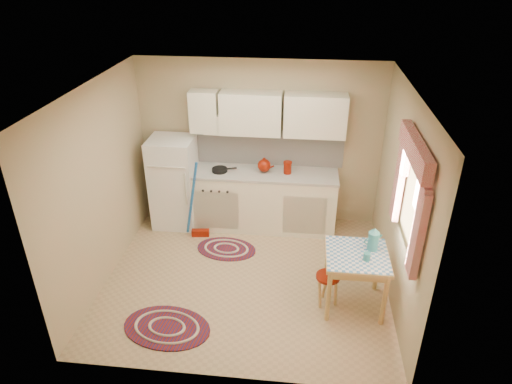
# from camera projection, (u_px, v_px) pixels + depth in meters

# --- Properties ---
(room_shell) EXTENTS (3.64, 3.60, 2.52)m
(room_shell) POSITION_uv_depth(u_px,v_px,m) (261.00, 159.00, 5.45)
(room_shell) COLOR tan
(room_shell) RESTS_ON ground
(fridge) EXTENTS (0.65, 0.60, 1.40)m
(fridge) POSITION_uv_depth(u_px,v_px,m) (174.00, 182.00, 6.89)
(fridge) COLOR white
(fridge) RESTS_ON ground
(broom) EXTENTS (0.29, 0.15, 1.20)m
(broom) POSITION_uv_depth(u_px,v_px,m) (198.00, 201.00, 6.59)
(broom) COLOR #1C5FB1
(broom) RESTS_ON ground
(base_cabinets) EXTENTS (2.25, 0.60, 0.88)m
(base_cabinets) POSITION_uv_depth(u_px,v_px,m) (261.00, 200.00, 6.93)
(base_cabinets) COLOR white
(base_cabinets) RESTS_ON ground
(countertop) EXTENTS (2.27, 0.62, 0.04)m
(countertop) POSITION_uv_depth(u_px,v_px,m) (261.00, 173.00, 6.72)
(countertop) COLOR #B5B3AB
(countertop) RESTS_ON base_cabinets
(frying_pan) EXTENTS (0.29, 0.29, 0.05)m
(frying_pan) POSITION_uv_depth(u_px,v_px,m) (220.00, 170.00, 6.71)
(frying_pan) COLOR black
(frying_pan) RESTS_ON countertop
(red_kettle) EXTENTS (0.27, 0.26, 0.21)m
(red_kettle) POSITION_uv_depth(u_px,v_px,m) (264.00, 165.00, 6.65)
(red_kettle) COLOR maroon
(red_kettle) RESTS_ON countertop
(red_canister) EXTENTS (0.15, 0.15, 0.16)m
(red_canister) POSITION_uv_depth(u_px,v_px,m) (288.00, 168.00, 6.63)
(red_canister) COLOR maroon
(red_canister) RESTS_ON countertop
(table) EXTENTS (0.72, 0.72, 0.72)m
(table) POSITION_uv_depth(u_px,v_px,m) (354.00, 280.00, 5.39)
(table) COLOR #DEB56F
(table) RESTS_ON ground
(stool) EXTENTS (0.32, 0.32, 0.42)m
(stool) POSITION_uv_depth(u_px,v_px,m) (327.00, 289.00, 5.46)
(stool) COLOR maroon
(stool) RESTS_ON ground
(coffee_pot) EXTENTS (0.19, 0.17, 0.31)m
(coffee_pot) POSITION_uv_depth(u_px,v_px,m) (374.00, 239.00, 5.24)
(coffee_pot) COLOR teal
(coffee_pot) RESTS_ON table
(mug) EXTENTS (0.08, 0.08, 0.10)m
(mug) POSITION_uv_depth(u_px,v_px,m) (367.00, 257.00, 5.10)
(mug) COLOR teal
(mug) RESTS_ON table
(rug_center) EXTENTS (0.92, 0.67, 0.02)m
(rug_center) POSITION_uv_depth(u_px,v_px,m) (226.00, 249.00, 6.55)
(rug_center) COLOR maroon
(rug_center) RESTS_ON ground
(rug_left) EXTENTS (1.11, 0.82, 0.02)m
(rug_left) POSITION_uv_depth(u_px,v_px,m) (167.00, 327.00, 5.19)
(rug_left) COLOR maroon
(rug_left) RESTS_ON ground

